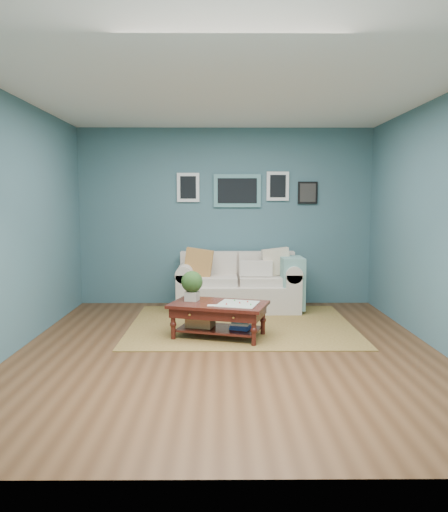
{
  "coord_description": "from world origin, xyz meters",
  "views": [
    {
      "loc": [
        -0.07,
        -5.21,
        1.6
      ],
      "look_at": [
        -0.03,
        1.0,
        0.91
      ],
      "focal_mm": 35.0,
      "sensor_mm": 36.0,
      "label": 1
    }
  ],
  "objects": [
    {
      "name": "loveseat",
      "position": [
        0.26,
        2.02,
        0.38
      ],
      "size": [
        1.81,
        0.82,
        0.93
      ],
      "color": "beige",
      "rests_on": "ground"
    },
    {
      "name": "area_rug",
      "position": [
        0.19,
        1.07,
        0.01
      ],
      "size": [
        2.83,
        2.27,
        0.01
      ],
      "primitive_type": "cube",
      "color": "brown",
      "rests_on": "ground"
    },
    {
      "name": "room_shell",
      "position": [
        0.01,
        0.06,
        1.36
      ],
      "size": [
        5.0,
        5.02,
        2.7
      ],
      "color": "brown",
      "rests_on": "ground"
    },
    {
      "name": "coffee_table",
      "position": [
        -0.15,
        0.53,
        0.34
      ],
      "size": [
        1.23,
        0.92,
        0.77
      ],
      "rotation": [
        0.0,
        0.0,
        -0.29
      ],
      "color": "black",
      "rests_on": "ground"
    }
  ]
}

